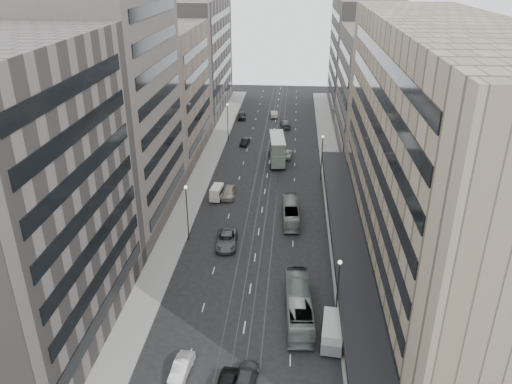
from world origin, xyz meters
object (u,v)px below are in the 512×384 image
(double_decker, at_px, (277,149))
(sedan_1, at_px, (181,368))
(panel_van, at_px, (217,192))
(pedestrian, at_px, (342,338))
(vw_microbus, at_px, (332,331))
(sedan_2, at_px, (227,240))
(bus_far, at_px, (291,212))
(bus_near, at_px, (299,305))

(double_decker, distance_m, sedan_1, 56.38)
(panel_van, height_order, pedestrian, panel_van)
(double_decker, distance_m, pedestrian, 51.78)
(vw_microbus, relative_size, sedan_2, 0.85)
(bus_far, xyz_separation_m, vw_microbus, (4.67, -26.57, 0.13))
(double_decker, distance_m, sedan_2, 32.63)
(sedan_1, bearing_deg, sedan_2, 93.89)
(panel_van, relative_size, sedan_1, 0.90)
(pedestrian, bearing_deg, sedan_1, 8.51)
(bus_far, bearing_deg, vw_microbus, 97.10)
(bus_far, relative_size, double_decker, 0.99)
(sedan_1, height_order, sedan_2, sedan_2)
(panel_van, distance_m, sedan_2, 14.94)
(bus_far, bearing_deg, bus_near, 90.23)
(panel_van, relative_size, sedan_2, 0.63)
(vw_microbus, relative_size, pedestrian, 2.75)
(bus_far, height_order, sedan_2, bus_far)
(sedan_2, height_order, pedestrian, pedestrian)
(bus_near, height_order, vw_microbus, bus_near)
(panel_van, bearing_deg, sedan_1, -81.40)
(bus_far, relative_size, sedan_2, 1.61)
(double_decker, xyz_separation_m, pedestrian, (8.70, -51.01, -1.74))
(bus_near, distance_m, sedan_2, 17.64)
(sedan_1, distance_m, pedestrian, 16.26)
(double_decker, distance_m, panel_van, 19.89)
(double_decker, bearing_deg, vw_microbus, -86.69)
(vw_microbus, bearing_deg, panel_van, 123.13)
(panel_van, xyz_separation_m, sedan_2, (3.54, -14.51, -0.44))
(panel_van, xyz_separation_m, pedestrian, (17.89, -33.45, -0.19))
(sedan_1, bearing_deg, double_decker, 89.71)
(bus_far, bearing_deg, sedan_2, 40.19)
(sedan_1, distance_m, sedan_2, 23.88)
(vw_microbus, bearing_deg, pedestrian, -19.98)
(double_decker, relative_size, vw_microbus, 1.91)
(panel_van, xyz_separation_m, sedan_1, (2.39, -38.36, -0.58))
(sedan_1, bearing_deg, bus_far, 79.55)
(vw_microbus, height_order, sedan_2, vw_microbus)
(bus_near, distance_m, vw_microbus, 5.19)
(bus_far, distance_m, panel_van, 13.80)
(vw_microbus, relative_size, sedan_1, 1.21)
(bus_near, bearing_deg, vw_microbus, 128.56)
(bus_near, distance_m, bus_far, 22.72)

